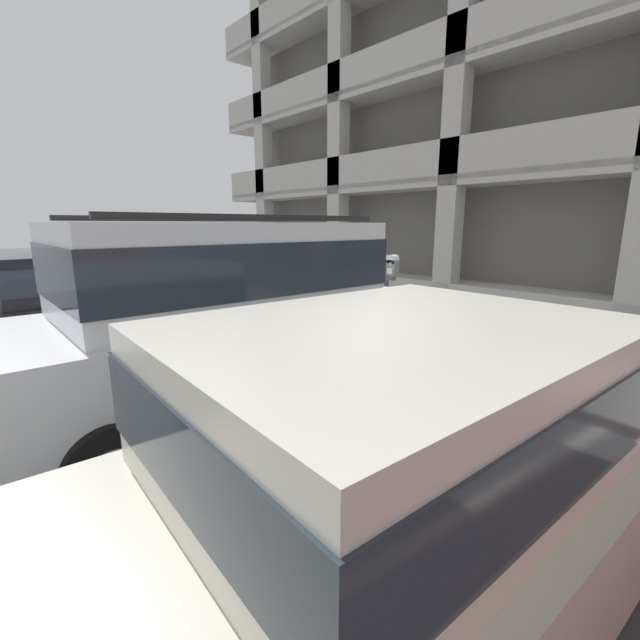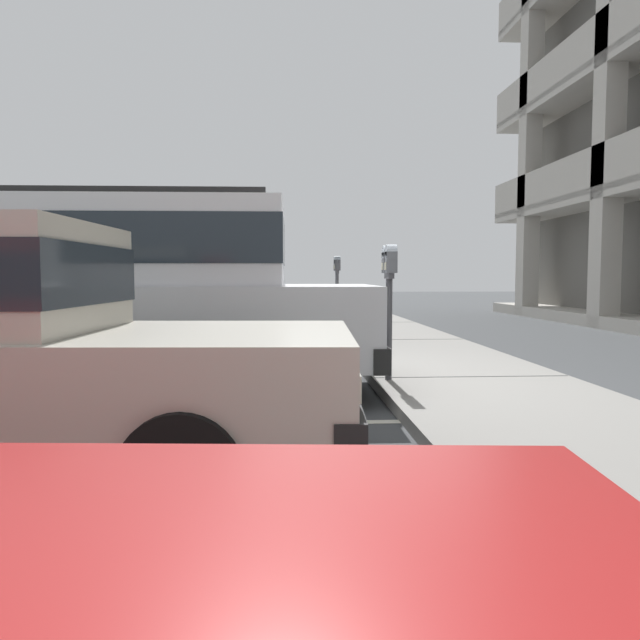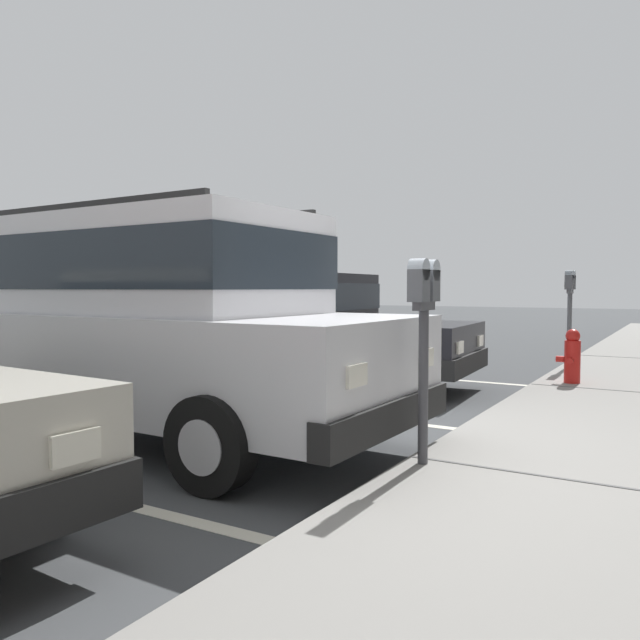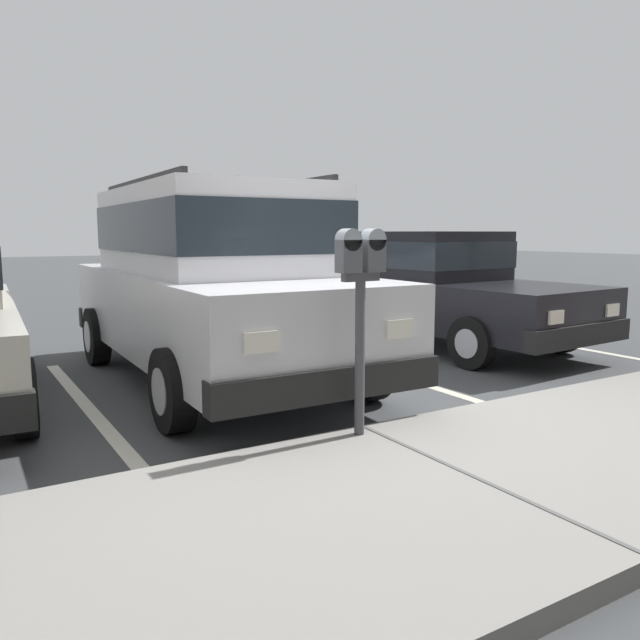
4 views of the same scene
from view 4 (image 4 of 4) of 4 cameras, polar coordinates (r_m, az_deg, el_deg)
ground_plane at (r=4.86m, az=2.38°, el=-10.92°), size 80.00×80.00×0.10m
sidewalk at (r=3.88m, az=13.47°, el=-14.42°), size 40.00×2.20×0.12m
parking_stall_lines at (r=5.53m, az=-19.69°, el=-8.45°), size 12.42×4.80×0.01m
silver_suv at (r=6.49m, az=-9.79°, el=4.02°), size 2.08×4.81×2.03m
red_sedan at (r=8.72m, az=10.12°, el=3.24°), size 2.04×4.58×1.54m
parking_meter_near at (r=4.25m, az=3.72°, el=3.43°), size 0.35×0.12×1.43m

